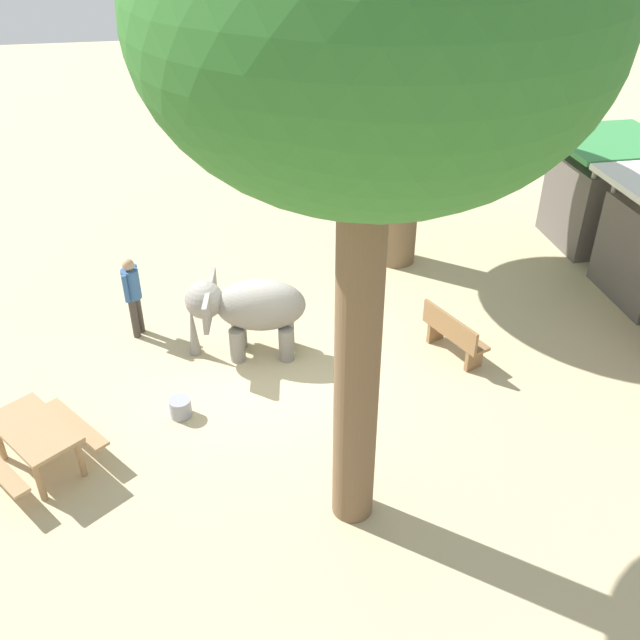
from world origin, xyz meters
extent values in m
plane|color=tan|center=(0.00, 0.00, 0.00)|extent=(60.00, 60.00, 0.00)
cylinder|color=gray|center=(-0.49, -0.50, 0.32)|extent=(0.28, 0.28, 0.64)
cylinder|color=gray|center=(-0.94, -0.43, 0.32)|extent=(0.28, 0.28, 0.64)
cylinder|color=gray|center=(-0.36, 0.37, 0.32)|extent=(0.28, 0.28, 0.64)
cylinder|color=gray|center=(-0.80, 0.44, 0.32)|extent=(0.28, 0.28, 0.64)
ellipsoid|color=gray|center=(-0.65, -0.03, 1.03)|extent=(1.05, 1.71, 0.96)
sphere|color=gray|center=(-0.80, -1.01, 1.15)|extent=(0.69, 0.69, 0.69)
cone|color=gray|center=(-0.84, -1.26, 0.54)|extent=(0.21, 0.21, 1.08)
cube|color=gray|center=(-0.33, -0.98, 1.15)|extent=(0.56, 0.17, 0.51)
cube|color=gray|center=(-1.23, -0.84, 1.15)|extent=(0.56, 0.17, 0.51)
cylinder|color=#3F3833|center=(-1.76, -2.28, 0.41)|extent=(0.14, 0.14, 0.82)
cylinder|color=#3F3833|center=(-1.59, -2.35, 0.41)|extent=(0.14, 0.14, 0.82)
cylinder|color=#33598C|center=(-1.67, -2.31, 1.11)|extent=(0.32, 0.32, 0.58)
sphere|color=tan|center=(-1.67, -2.31, 1.51)|extent=(0.22, 0.22, 0.22)
cylinder|color=#33598C|center=(-1.87, -2.23, 1.12)|extent=(0.09, 0.09, 0.55)
cylinder|color=#33598C|center=(-1.48, -2.40, 1.12)|extent=(0.09, 0.09, 0.55)
cylinder|color=brown|center=(-3.75, 3.35, 1.81)|extent=(0.88, 0.88, 3.62)
ellipsoid|color=#478C38|center=(-3.75, 3.35, 4.88)|extent=(4.67, 4.28, 3.31)
cylinder|color=brown|center=(3.32, 0.79, 2.55)|extent=(0.57, 0.57, 5.09)
ellipsoid|color=#2D6B28|center=(3.32, 0.79, 6.41)|extent=(4.84, 4.44, 3.43)
cube|color=olive|center=(0.03, 3.43, 0.45)|extent=(1.45, 0.89, 0.06)
cube|color=olive|center=(0.09, 3.27, 0.68)|extent=(1.32, 0.57, 0.40)
cube|color=olive|center=(-0.46, 3.23, 0.21)|extent=(0.21, 0.36, 0.42)
cube|color=olive|center=(0.51, 3.62, 0.21)|extent=(0.21, 0.36, 0.42)
cube|color=#9E7A51|center=(1.71, -3.59, 0.75)|extent=(1.68, 1.54, 0.06)
cylinder|color=#9E7A51|center=(1.04, -3.70, 0.36)|extent=(0.10, 0.10, 0.72)
cylinder|color=#9E7A51|center=(2.38, -3.48, 0.36)|extent=(0.10, 0.10, 0.72)
cylinder|color=#9E7A51|center=(1.99, -2.97, 0.36)|extent=(0.10, 0.10, 0.72)
cube|color=#9E7A51|center=(1.33, -3.09, 0.44)|extent=(1.34, 1.10, 0.05)
cube|color=#59514C|center=(-3.85, 8.20, 1.00)|extent=(2.00, 1.80, 2.00)
cube|color=#388C47|center=(-3.85, 8.20, 2.46)|extent=(2.50, 2.50, 0.12)
cylinder|color=gray|center=(-2.95, 7.39, 1.20)|extent=(0.10, 0.10, 2.40)
cylinder|color=gray|center=(-4.75, 9.01, 1.20)|extent=(0.10, 0.10, 2.40)
cylinder|color=gray|center=(-4.75, 7.39, 1.20)|extent=(0.10, 0.10, 2.40)
cylinder|color=gray|center=(-2.15, 7.39, 1.20)|extent=(0.10, 0.10, 2.40)
cylinder|color=gray|center=(0.89, -1.55, 0.16)|extent=(0.36, 0.36, 0.32)
camera|label=1|loc=(9.86, -0.84, 7.51)|focal=38.96mm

